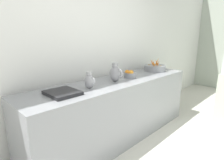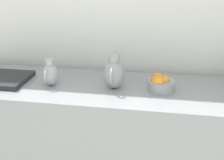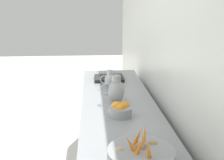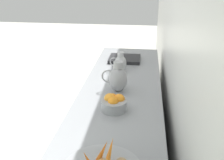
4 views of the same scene
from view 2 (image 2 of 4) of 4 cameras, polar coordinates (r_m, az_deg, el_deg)
prep_counter at (r=2.30m, az=2.17°, el=-11.45°), size 0.67×2.71×0.87m
orange_bowl at (r=2.05m, az=9.35°, el=-0.70°), size 0.19×0.19×0.11m
metal_pitcher_tall at (r=2.04m, az=0.38°, el=1.39°), size 0.21×0.15×0.25m
metal_pitcher_short at (r=2.15m, az=-11.89°, el=1.19°), size 0.17×0.12×0.20m
counter_sink_basin at (r=2.33m, az=-19.62°, el=0.15°), size 0.34×0.30×0.04m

